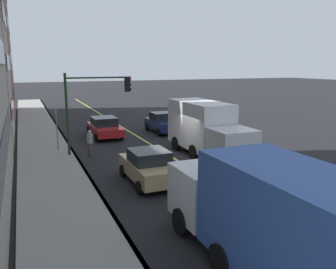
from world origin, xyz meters
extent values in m
plane|color=black|center=(0.00, 0.00, 0.00)|extent=(200.00, 200.00, 0.00)
cube|color=gray|center=(0.00, 6.98, 0.07)|extent=(80.00, 3.34, 0.15)
cube|color=slate|center=(0.00, 5.39, 0.07)|extent=(80.00, 0.16, 0.15)
cube|color=#D8CC4C|center=(0.00, 0.00, 0.01)|extent=(80.00, 0.16, 0.01)
cube|color=#262D38|center=(-4.68, 8.82, 2.72)|extent=(14.57, 0.06, 1.10)
cube|color=#262D38|center=(10.32, 8.82, 2.52)|extent=(8.51, 0.06, 1.10)
cube|color=#262D38|center=(10.32, 8.82, 5.68)|extent=(8.51, 0.06, 1.10)
cube|color=#262D38|center=(10.32, 8.82, 8.83)|extent=(8.51, 0.06, 1.10)
cube|color=#262D38|center=(22.98, 8.82, 2.75)|extent=(10.94, 0.06, 1.10)
cube|color=#262D38|center=(22.98, 8.82, 6.18)|extent=(10.94, 0.06, 1.10)
cube|color=#262D38|center=(22.98, 8.82, 9.61)|extent=(10.94, 0.06, 1.10)
cube|color=navy|center=(8.04, -2.43, 0.65)|extent=(4.11, 1.71, 0.71)
cube|color=black|center=(8.19, -2.43, 1.32)|extent=(1.72, 1.57, 0.63)
cylinder|color=black|center=(6.68, -3.27, 0.30)|extent=(0.60, 0.22, 0.60)
cylinder|color=black|center=(6.68, -1.60, 0.30)|extent=(0.60, 0.22, 0.60)
cylinder|color=black|center=(9.39, -3.27, 0.30)|extent=(0.60, 0.22, 0.60)
cylinder|color=black|center=(9.39, -1.60, 0.30)|extent=(0.60, 0.22, 0.60)
cylinder|color=black|center=(-8.17, -3.31, 0.30)|extent=(0.60, 0.22, 0.60)
cylinder|color=black|center=(-8.17, -1.48, 0.30)|extent=(0.60, 0.22, 0.60)
cube|color=red|center=(8.16, 2.37, 0.60)|extent=(4.65, 1.94, 0.59)
cube|color=black|center=(8.19, 2.37, 1.21)|extent=(2.04, 1.79, 0.64)
cylinder|color=black|center=(9.69, 3.32, 0.30)|extent=(0.60, 0.22, 0.60)
cylinder|color=black|center=(9.69, 1.42, 0.30)|extent=(0.60, 0.22, 0.60)
cylinder|color=black|center=(6.63, 3.32, 0.30)|extent=(0.60, 0.22, 0.60)
cylinder|color=black|center=(6.63, 1.42, 0.30)|extent=(0.60, 0.22, 0.60)
cube|color=tan|center=(-3.25, 2.83, 0.66)|extent=(4.06, 1.83, 0.72)
cube|color=black|center=(-3.32, 2.83, 1.31)|extent=(1.80, 1.68, 0.58)
cylinder|color=black|center=(-1.91, 3.73, 0.30)|extent=(0.60, 0.22, 0.60)
cylinder|color=black|center=(-1.91, 1.94, 0.30)|extent=(0.60, 0.22, 0.60)
cylinder|color=black|center=(-4.59, 3.73, 0.30)|extent=(0.60, 0.22, 0.60)
cylinder|color=black|center=(-4.59, 1.94, 0.30)|extent=(0.60, 0.22, 0.60)
cube|color=silver|center=(-2.95, -2.03, 1.31)|extent=(2.02, 2.22, 1.73)
cube|color=silver|center=(0.73, -2.03, 1.87)|extent=(5.04, 2.22, 2.84)
cylinder|color=black|center=(-2.95, -3.10, 0.45)|extent=(0.90, 0.28, 0.90)
cylinder|color=black|center=(-2.95, -0.97, 0.45)|extent=(0.90, 0.28, 0.90)
cylinder|color=black|center=(1.99, -3.10, 0.45)|extent=(0.90, 0.28, 0.90)
cylinder|color=black|center=(1.99, -0.97, 0.45)|extent=(0.90, 0.28, 0.90)
cylinder|color=black|center=(-0.53, -3.10, 0.45)|extent=(0.90, 0.28, 0.90)
cylinder|color=black|center=(-0.53, -0.97, 0.45)|extent=(0.90, 0.28, 0.90)
cube|color=silver|center=(-8.52, 2.48, 1.33)|extent=(2.08, 2.36, 1.76)
cube|color=#2D4C93|center=(-12.30, 2.48, 1.81)|extent=(5.20, 2.36, 2.71)
cylinder|color=black|center=(-8.52, 3.61, 0.45)|extent=(0.90, 0.28, 0.90)
cylinder|color=black|center=(-8.52, 1.35, 0.45)|extent=(0.90, 0.28, 0.90)
cylinder|color=black|center=(-11.00, 3.61, 0.45)|extent=(0.90, 0.28, 0.90)
cylinder|color=black|center=(-11.00, 1.35, 0.45)|extent=(0.90, 0.28, 0.90)
cylinder|color=brown|center=(2.69, 4.46, 0.40)|extent=(0.17, 0.17, 0.80)
cylinder|color=brown|center=(2.89, 4.51, 0.40)|extent=(0.17, 0.17, 0.80)
cube|color=gray|center=(2.79, 4.49, 1.10)|extent=(0.42, 0.30, 0.60)
sphere|color=tan|center=(2.79, 4.49, 1.50)|extent=(0.22, 0.22, 0.22)
cube|color=black|center=(2.83, 4.32, 1.13)|extent=(0.29, 0.22, 0.34)
cylinder|color=#1E3823|center=(3.01, 5.71, 2.53)|extent=(0.16, 0.16, 5.05)
cylinder|color=#1E3823|center=(3.01, 3.71, 4.75)|extent=(0.10, 4.00, 0.10)
cube|color=black|center=(3.01, 1.96, 4.30)|extent=(0.28, 0.30, 0.90)
sphere|color=red|center=(3.01, 1.78, 4.60)|extent=(0.18, 0.18, 0.18)
sphere|color=#392905|center=(3.01, 1.78, 4.30)|extent=(0.18, 0.18, 0.18)
sphere|color=black|center=(3.01, 1.78, 4.00)|extent=(0.18, 0.18, 0.18)
cylinder|color=slate|center=(4.56, 6.21, 1.39)|extent=(0.08, 0.08, 2.79)
cube|color=white|center=(4.56, 6.23, 2.59)|extent=(0.60, 0.02, 0.20)
cube|color=#DB5919|center=(4.56, 6.23, 2.24)|extent=(0.44, 0.02, 0.28)
camera|label=1|loc=(-18.08, 8.15, 5.53)|focal=36.92mm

